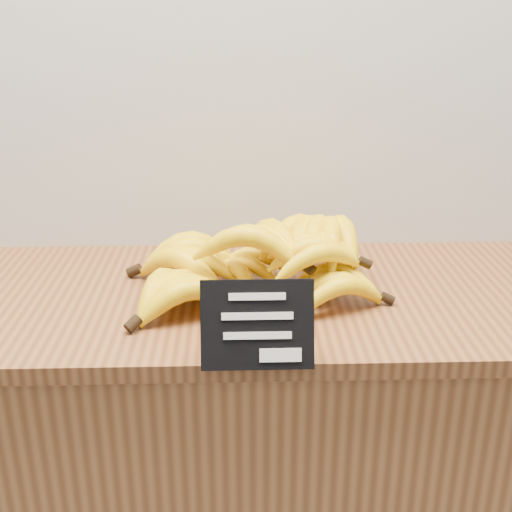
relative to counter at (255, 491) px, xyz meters
name	(u,v)px	position (x,y,z in m)	size (l,w,h in m)	color
counter	(255,491)	(0.00, 0.00, 0.00)	(1.30, 0.50, 0.90)	#9B6032
counter_top	(255,298)	(0.00, 0.00, 0.47)	(1.37, 0.54, 0.03)	brown
chalkboard_sign	(257,325)	(0.00, -0.26, 0.54)	(0.17, 0.01, 0.13)	black
banana_pile	(256,262)	(0.00, 0.00, 0.54)	(0.53, 0.38, 0.13)	yellow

